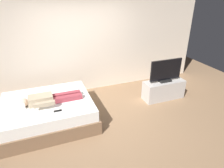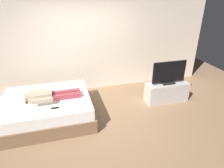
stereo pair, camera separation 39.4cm
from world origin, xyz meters
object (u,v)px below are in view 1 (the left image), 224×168
at_px(tv_stand, 163,90).
at_px(pillow, 12,105).
at_px(person, 47,99).
at_px(tv, 166,71).
at_px(remote, 58,111).
at_px(bed, 48,112).

bearing_deg(tv_stand, pillow, -179.43).
bearing_deg(person, pillow, 174.32).
bearing_deg(tv, remote, -169.72).
relative_size(tv_stand, tv, 1.25).
bearing_deg(remote, pillow, 150.23).
height_order(person, tv_stand, person).
relative_size(pillow, remote, 3.20).
bearing_deg(remote, person, 110.47).
xyz_separation_m(pillow, tv_stand, (3.62, 0.04, -0.35)).
bearing_deg(tv_stand, tv, 0.00).
distance_m(person, tv, 2.96).
distance_m(tv_stand, tv, 0.53).
bearing_deg(tv_stand, bed, -179.31).
height_order(pillow, tv_stand, pillow).
xyz_separation_m(bed, remote, (0.18, -0.47, 0.29)).
height_order(bed, pillow, pillow).
relative_size(pillow, tv, 0.55).
bearing_deg(person, tv_stand, 1.99).
relative_size(person, tv_stand, 1.15).
xyz_separation_m(person, tv, (2.95, 0.10, 0.16)).
bearing_deg(person, tv, 1.99).
bearing_deg(remote, bed, 110.89).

